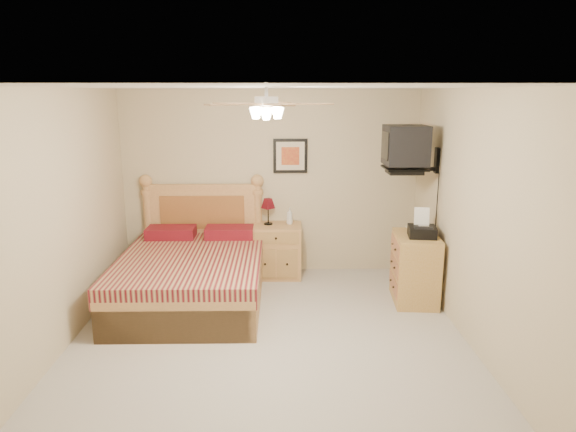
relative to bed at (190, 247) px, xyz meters
name	(u,v)px	position (x,y,z in m)	size (l,w,h in m)	color
floor	(269,346)	(0.93, -1.12, -0.69)	(4.50, 4.50, 0.00)	#A9A399
ceiling	(267,87)	(0.93, -1.12, 1.81)	(4.00, 4.50, 0.04)	white
wall_back	(271,183)	(0.93, 1.13, 0.56)	(4.00, 0.04, 2.50)	#C1B18E
wall_front	(261,335)	(0.93, -3.37, 0.56)	(4.00, 0.04, 2.50)	#C1B18E
wall_left	(53,226)	(-1.07, -1.12, 0.56)	(0.04, 4.50, 2.50)	#C1B18E
wall_right	(479,223)	(2.93, -1.12, 0.56)	(0.04, 4.50, 2.50)	#C1B18E
bed	(190,247)	(0.00, 0.00, 0.00)	(1.63, 2.13, 1.38)	tan
nightstand	(277,251)	(1.01, 0.88, -0.33)	(0.66, 0.50, 0.72)	tan
table_lamp	(268,211)	(0.90, 0.93, 0.21)	(0.19, 0.19, 0.36)	#560A14
lotion_bottle	(290,216)	(1.19, 0.93, 0.14)	(0.09, 0.09, 0.22)	silver
framed_picture	(290,156)	(1.20, 1.11, 0.93)	(0.46, 0.04, 0.46)	black
dresser	(415,268)	(2.66, -0.03, -0.28)	(0.48, 0.70, 0.82)	#AC7D33
fax_machine	(423,223)	(2.70, -0.10, 0.30)	(0.31, 0.33, 0.33)	black
magazine_lower	(408,229)	(2.62, 0.19, 0.14)	(0.19, 0.26, 0.02)	beige
magazine_upper	(409,228)	(2.62, 0.18, 0.17)	(0.21, 0.28, 0.02)	gray
wall_tv	(418,149)	(2.68, 0.22, 1.12)	(0.56, 0.46, 0.58)	black
ceiling_fan	(266,104)	(0.93, -1.32, 1.67)	(1.14, 1.14, 0.28)	silver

